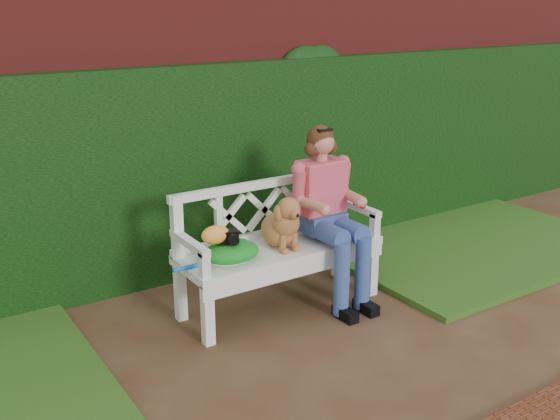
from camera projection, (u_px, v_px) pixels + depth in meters
ground at (310, 364)px, 4.09m from camera, size 60.00×60.00×0.00m
brick_wall at (174, 139)px, 5.26m from camera, size 10.00×0.30×2.20m
ivy_hedge at (187, 175)px, 5.16m from camera, size 10.00×0.18×1.70m
grass_right at (464, 243)px, 6.05m from camera, size 2.60×2.00×0.05m
garden_bench at (280, 276)px, 4.78m from camera, size 1.61×0.67×0.48m
seated_woman at (324, 219)px, 4.84m from camera, size 0.75×0.85×1.24m
dog at (281, 221)px, 4.62m from camera, size 0.38×0.43×0.40m
tennis_racket at (225, 258)px, 4.44m from camera, size 0.61×0.29×0.03m
green_bag at (231, 251)px, 4.42m from camera, size 0.42×0.34×0.14m
camera_item at (228, 236)px, 4.38m from camera, size 0.15×0.13×0.08m
baseball_glove at (215, 235)px, 4.35m from camera, size 0.21×0.16×0.12m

